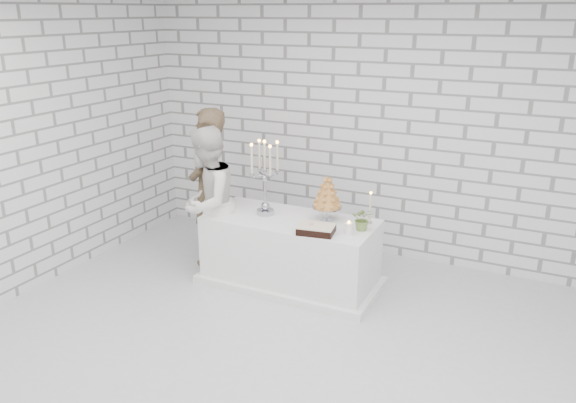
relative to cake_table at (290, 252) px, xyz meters
The scene contains 13 objects.
ground 1.43m from the cake_table, 65.62° to the right, with size 6.00×5.00×0.01m, color silver.
wall_back 1.77m from the cake_table, 65.48° to the left, with size 6.00×0.01×3.00m, color white.
wall_front 3.96m from the cake_table, 81.39° to the right, with size 6.00×0.01×3.00m, color white.
wall_left 2.96m from the cake_table, 152.72° to the right, with size 0.01×5.00×3.00m, color white.
cake_table is the anchor object (origin of this frame).
groom 1.24m from the cake_table, behind, with size 0.66×0.43×1.82m, color #433320.
bride 1.05m from the cake_table, 168.86° to the right, with size 0.82×0.64×1.68m, color white.
candelabra 0.84m from the cake_table, behind, with size 0.33×0.33×0.81m, color #A2A3AC, non-canonical shape.
croquembouche 0.73m from the cake_table, 18.05° to the left, with size 0.32×0.32×0.49m, color #AB6C2D, non-canonical shape.
chocolate_cake 0.63m from the cake_table, 32.20° to the right, with size 0.35×0.25×0.08m, color black.
pillar_candle 0.84m from the cake_table, 11.82° to the right, with size 0.08×0.08×0.12m, color white.
extra_taper 0.98m from the cake_table, 16.38° to the left, with size 0.06×0.06×0.32m, color beige.
flowers 0.93m from the cake_table, ahead, with size 0.21×0.18×0.24m, color #417130.
Camera 1 is at (1.87, -3.80, 2.83)m, focal length 35.54 mm.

